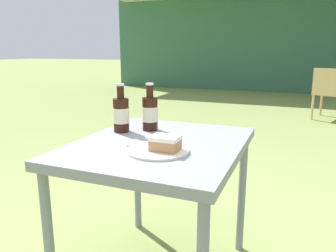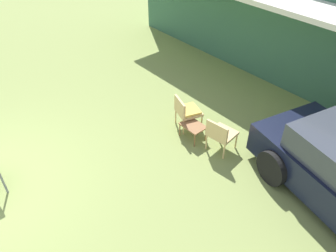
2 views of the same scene
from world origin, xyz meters
name	(u,v)px [view 2 (image 2 of 2)]	position (x,y,z in m)	size (l,w,h in m)	color
cabin_building	(313,13)	(0.87, 9.54, 1.52)	(10.90, 5.18, 3.01)	#38664C
wicker_chair_cushioned	(187,110)	(1.03, 4.35, 0.47)	(0.66, 0.65, 0.80)	tan
wicker_chair_plain	(220,133)	(2.10, 4.33, 0.47)	(0.58, 0.58, 0.80)	tan
garden_side_table	(193,127)	(1.43, 4.18, 0.32)	(0.54, 0.40, 0.37)	brown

